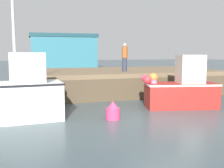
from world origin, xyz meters
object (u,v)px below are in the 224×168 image
(fishing_boat_near_left, at_px, (19,94))
(dockworker, at_px, (125,57))
(fishing_boat_near_right, at_px, (182,89))
(mooring_buoy_foreground, at_px, (113,111))
(rowboat, at_px, (184,97))

(fishing_boat_near_left, xyz_separation_m, dockworker, (5.89, 4.47, 1.29))
(fishing_boat_near_left, relative_size, fishing_boat_near_right, 1.54)
(fishing_boat_near_right, height_order, mooring_buoy_foreground, fishing_boat_near_right)
(rowboat, relative_size, dockworker, 1.13)
(dockworker, bearing_deg, fishing_boat_near_right, -71.83)
(fishing_boat_near_left, relative_size, rowboat, 2.91)
(fishing_boat_near_left, height_order, fishing_boat_near_right, fishing_boat_near_left)
(rowboat, height_order, dockworker, dockworker)
(fishing_boat_near_right, height_order, dockworker, dockworker)
(dockworker, xyz_separation_m, mooring_buoy_foreground, (-2.39, -5.38, -1.99))
(rowboat, height_order, mooring_buoy_foreground, mooring_buoy_foreground)
(fishing_boat_near_left, xyz_separation_m, mooring_buoy_foreground, (3.50, -0.91, -0.70))
(fishing_boat_near_right, distance_m, mooring_buoy_foreground, 3.99)
(dockworker, distance_m, mooring_buoy_foreground, 6.22)
(fishing_boat_near_left, height_order, mooring_buoy_foreground, fishing_boat_near_left)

